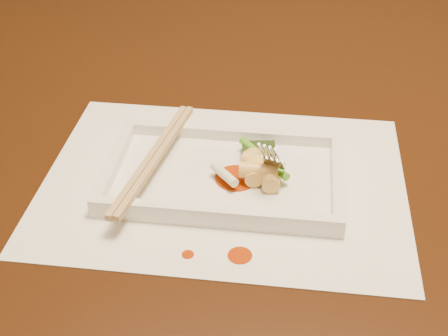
# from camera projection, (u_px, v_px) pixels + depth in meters

# --- Properties ---
(table) EXTENTS (1.40, 0.90, 0.75)m
(table) POSITION_uv_depth(u_px,v_px,m) (303.00, 179.00, 0.87)
(table) COLOR black
(table) RESTS_ON ground
(placemat) EXTENTS (0.40, 0.30, 0.00)m
(placemat) POSITION_uv_depth(u_px,v_px,m) (224.00, 181.00, 0.70)
(placemat) COLOR white
(placemat) RESTS_ON table
(sauce_splatter_a) EXTENTS (0.02, 0.02, 0.00)m
(sauce_splatter_a) POSITION_uv_depth(u_px,v_px,m) (240.00, 255.00, 0.60)
(sauce_splatter_a) COLOR #9E2E04
(sauce_splatter_a) RESTS_ON placemat
(sauce_splatter_b) EXTENTS (0.01, 0.01, 0.00)m
(sauce_splatter_b) POSITION_uv_depth(u_px,v_px,m) (188.00, 254.00, 0.60)
(sauce_splatter_b) COLOR #9E2E04
(sauce_splatter_b) RESTS_ON placemat
(plate_base) EXTENTS (0.26, 0.16, 0.01)m
(plate_base) POSITION_uv_depth(u_px,v_px,m) (224.00, 178.00, 0.69)
(plate_base) COLOR white
(plate_base) RESTS_ON placemat
(plate_rim_far) EXTENTS (0.26, 0.01, 0.01)m
(plate_rim_far) POSITION_uv_depth(u_px,v_px,m) (232.00, 134.00, 0.74)
(plate_rim_far) COLOR white
(plate_rim_far) RESTS_ON plate_base
(plate_rim_near) EXTENTS (0.26, 0.01, 0.01)m
(plate_rim_near) POSITION_uv_depth(u_px,v_px,m) (215.00, 214.00, 0.63)
(plate_rim_near) COLOR white
(plate_rim_near) RESTS_ON plate_base
(plate_rim_left) EXTENTS (0.01, 0.14, 0.01)m
(plate_rim_left) POSITION_uv_depth(u_px,v_px,m) (114.00, 162.00, 0.70)
(plate_rim_left) COLOR white
(plate_rim_left) RESTS_ON plate_base
(plate_rim_right) EXTENTS (0.01, 0.14, 0.01)m
(plate_rim_right) POSITION_uv_depth(u_px,v_px,m) (338.00, 179.00, 0.67)
(plate_rim_right) COLOR white
(plate_rim_right) RESTS_ON plate_base
(veg_piece) EXTENTS (0.04, 0.03, 0.01)m
(veg_piece) POSITION_uv_depth(u_px,v_px,m) (259.00, 151.00, 0.71)
(veg_piece) COLOR black
(veg_piece) RESTS_ON plate_base
(scallion_white) EXTENTS (0.03, 0.04, 0.01)m
(scallion_white) POSITION_uv_depth(u_px,v_px,m) (224.00, 174.00, 0.67)
(scallion_white) COLOR #EAEACC
(scallion_white) RESTS_ON plate_base
(scallion_green) EXTENTS (0.06, 0.07, 0.01)m
(scallion_green) POSITION_uv_depth(u_px,v_px,m) (264.00, 158.00, 0.69)
(scallion_green) COLOR #3D9317
(scallion_green) RESTS_ON plate_base
(chopstick_a) EXTENTS (0.04, 0.21, 0.01)m
(chopstick_a) POSITION_uv_depth(u_px,v_px,m) (150.00, 157.00, 0.69)
(chopstick_a) COLOR tan
(chopstick_a) RESTS_ON plate_rim_near
(chopstick_b) EXTENTS (0.04, 0.21, 0.01)m
(chopstick_b) POSITION_uv_depth(u_px,v_px,m) (158.00, 158.00, 0.69)
(chopstick_b) COLOR tan
(chopstick_b) RESTS_ON plate_rim_near
(fork) EXTENTS (0.09, 0.10, 0.14)m
(fork) POSITION_uv_depth(u_px,v_px,m) (292.00, 114.00, 0.65)
(fork) COLOR silver
(fork) RESTS_ON plate_base
(sauce_blob_0) EXTENTS (0.05, 0.05, 0.00)m
(sauce_blob_0) POSITION_uv_depth(u_px,v_px,m) (236.00, 178.00, 0.68)
(sauce_blob_0) COLOR #9E2E04
(sauce_blob_0) RESTS_ON plate_base
(rice_cake_0) EXTENTS (0.02, 0.05, 0.02)m
(rice_cake_0) POSITION_uv_depth(u_px,v_px,m) (253.00, 167.00, 0.68)
(rice_cake_0) COLOR #F4D872
(rice_cake_0) RESTS_ON plate_base
(rice_cake_1) EXTENTS (0.02, 0.04, 0.02)m
(rice_cake_1) POSITION_uv_depth(u_px,v_px,m) (270.00, 175.00, 0.67)
(rice_cake_1) COLOR #F4D872
(rice_cake_1) RESTS_ON plate_base
(rice_cake_2) EXTENTS (0.04, 0.02, 0.02)m
(rice_cake_2) POSITION_uv_depth(u_px,v_px,m) (259.00, 171.00, 0.67)
(rice_cake_2) COLOR #F4D872
(rice_cake_2) RESTS_ON plate_base
(rice_cake_3) EXTENTS (0.05, 0.03, 0.02)m
(rice_cake_3) POSITION_uv_depth(u_px,v_px,m) (263.00, 164.00, 0.69)
(rice_cake_3) COLOR #F4D872
(rice_cake_3) RESTS_ON plate_base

